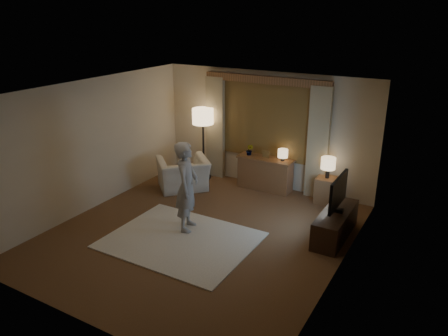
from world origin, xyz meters
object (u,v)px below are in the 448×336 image
Objects in this scene: sideboard at (265,174)px; tv_stand at (335,224)px; person at (187,187)px; side_table at (326,190)px; armchair at (183,174)px.

sideboard is 2.45m from tv_stand.
sideboard is 0.72× the size of person.
tv_stand is (2.02, -1.39, -0.10)m from sideboard.
side_table is at bearing -2.02° from sideboard.
side_table reaches higher than tv_stand.
sideboard is 1.42m from side_table.
armchair reaches higher than tv_stand.
tv_stand is 0.84× the size of person.
person is at bearing -156.41° from tv_stand.
armchair is 0.65× the size of person.
side_table is 1.47m from tv_stand.
side_table is 0.40× the size of tv_stand.
armchair is at bearing 18.51° from person.
side_table is at bearing 113.90° from tv_stand.
armchair reaches higher than side_table.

